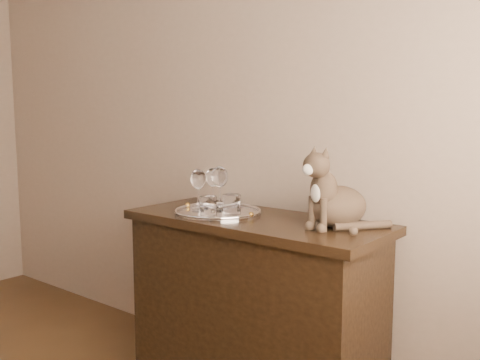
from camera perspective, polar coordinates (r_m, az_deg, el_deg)
The scene contains 9 objects.
wall_back at distance 2.97m, azimuth -4.07°, elevation 7.88°, with size 4.00×0.10×2.70m, color tan.
sideboard at distance 2.51m, azimuth 1.54°, elevation -13.57°, with size 1.20×0.50×0.85m, color black, non-canonical shape.
tray at distance 2.49m, azimuth -2.37°, elevation -3.49°, with size 0.40×0.40×0.01m, color white.
wine_glass_a at distance 2.59m, azimuth -2.90°, elevation -0.83°, with size 0.07×0.07×0.19m, color silver, non-canonical shape.
wine_glass_c at distance 2.50m, azimuth -4.46°, elevation -1.07°, with size 0.07×0.07×0.20m, color white, non-canonical shape.
wine_glass_d at distance 2.50m, azimuth -2.18°, elevation -0.89°, with size 0.08×0.08×0.21m, color white, non-canonical shape.
tumbler_b at distance 2.39m, azimuth -3.44°, elevation -2.77°, with size 0.08×0.08×0.09m, color white.
tumbler_c at distance 2.41m, azimuth -0.89°, elevation -2.63°, with size 0.08×0.08×0.09m, color white.
cat at distance 2.22m, azimuth 10.40°, elevation -0.63°, with size 0.33×0.31×0.34m, color #4C3E2D, non-canonical shape.
Camera 1 is at (2.02, 0.07, 1.32)m, focal length 40.00 mm.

